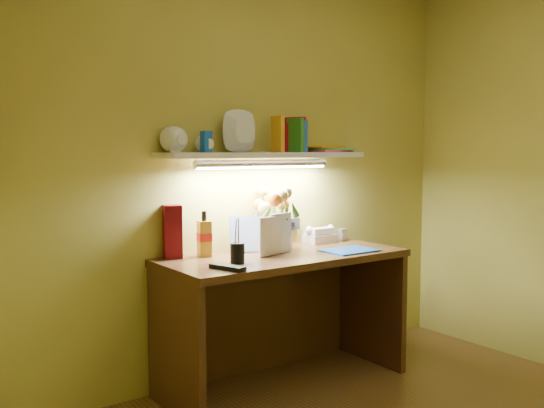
# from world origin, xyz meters

# --- Properties ---
(desk) EXTENTS (1.40, 0.60, 0.75)m
(desk) POSITION_xyz_m (0.00, 1.20, 0.38)
(desk) COLOR #37190F
(desk) RESTS_ON ground
(flower_bouquet) EXTENTS (0.26, 0.26, 0.38)m
(flower_bouquet) POSITION_xyz_m (0.05, 1.37, 0.94)
(flower_bouquet) COLOR #0A0E35
(flower_bouquet) RESTS_ON desk
(telephone) EXTENTS (0.19, 0.14, 0.11)m
(telephone) POSITION_xyz_m (0.43, 1.40, 0.80)
(telephone) COLOR beige
(telephone) RESTS_ON desk
(desk_clock) EXTENTS (0.08, 0.06, 0.08)m
(desk_clock) POSITION_xyz_m (0.60, 1.38, 0.79)
(desk_clock) COLOR silver
(desk_clock) RESTS_ON desk
(whisky_bottle) EXTENTS (0.08, 0.08, 0.25)m
(whisky_bottle) POSITION_xyz_m (-0.40, 1.39, 0.87)
(whisky_bottle) COLOR #AB7A18
(whisky_bottle) RESTS_ON desk
(whisky_box) EXTENTS (0.11, 0.11, 0.29)m
(whisky_box) POSITION_xyz_m (-0.56, 1.44, 0.89)
(whisky_box) COLOR #53070C
(whisky_box) RESTS_ON desk
(pen_cup) EXTENTS (0.09, 0.09, 0.18)m
(pen_cup) POSITION_xyz_m (-0.36, 1.12, 0.84)
(pen_cup) COLOR black
(pen_cup) RESTS_ON desk
(art_card) EXTENTS (0.20, 0.12, 0.20)m
(art_card) POSITION_xyz_m (-0.12, 1.39, 0.85)
(art_card) COLOR silver
(art_card) RESTS_ON desk
(tv_remote) EXTENTS (0.11, 0.20, 0.02)m
(tv_remote) POSITION_xyz_m (-0.49, 1.01, 0.76)
(tv_remote) COLOR black
(tv_remote) RESTS_ON desk
(blue_folder) EXTENTS (0.30, 0.22, 0.01)m
(blue_folder) POSITION_xyz_m (0.36, 1.06, 0.75)
(blue_folder) COLOR blue
(blue_folder) RESTS_ON desk
(desk_book_a) EXTENTS (0.16, 0.05, 0.22)m
(desk_book_a) POSITION_xyz_m (-0.18, 1.18, 0.86)
(desk_book_a) COLOR silver
(desk_book_a) RESTS_ON desk
(desk_book_b) EXTENTS (0.17, 0.05, 0.23)m
(desk_book_b) POSITION_xyz_m (-0.08, 1.22, 0.86)
(desk_book_b) COLOR silver
(desk_book_b) RESTS_ON desk
(wall_shelf) EXTENTS (1.32, 0.35, 0.24)m
(wall_shelf) POSITION_xyz_m (-0.01, 1.38, 1.34)
(wall_shelf) COLOR silver
(wall_shelf) RESTS_ON ground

